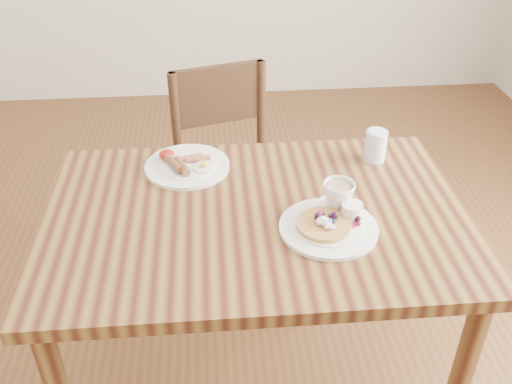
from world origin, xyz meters
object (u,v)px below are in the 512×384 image
pancake_plate (330,225)px  water_glass (376,146)px  chair_far (230,169)px  dining_table (256,239)px  teacup_saucer (338,198)px  breakfast_plate (186,165)px

pancake_plate → water_glass: (0.22, 0.35, 0.04)m
chair_far → water_glass: chair_far is taller
chair_far → water_glass: (0.46, -0.40, 0.31)m
water_glass → dining_table: bearing=-147.6°
chair_far → teacup_saucer: chair_far is taller
dining_table → teacup_saucer: size_ratio=8.57×
pancake_plate → water_glass: size_ratio=2.63×
dining_table → chair_far: chair_far is taller
chair_far → pancake_plate: (0.24, -0.75, 0.27)m
breakfast_plate → water_glass: bearing=0.1°
breakfast_plate → teacup_saucer: size_ratio=1.93×
teacup_saucer → chair_far: bearing=112.6°
dining_table → teacup_saucer: (0.23, -0.01, 0.14)m
water_glass → breakfast_plate: bearing=-179.9°
breakfast_plate → dining_table: bearing=-52.0°
chair_far → water_glass: 0.68m
pancake_plate → dining_table: bearing=154.2°
chair_far → breakfast_plate: bearing=53.7°
breakfast_plate → water_glass: 0.61m
pancake_plate → teacup_saucer: (0.04, 0.08, 0.03)m
pancake_plate → breakfast_plate: bearing=138.3°
dining_table → pancake_plate: size_ratio=4.44×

